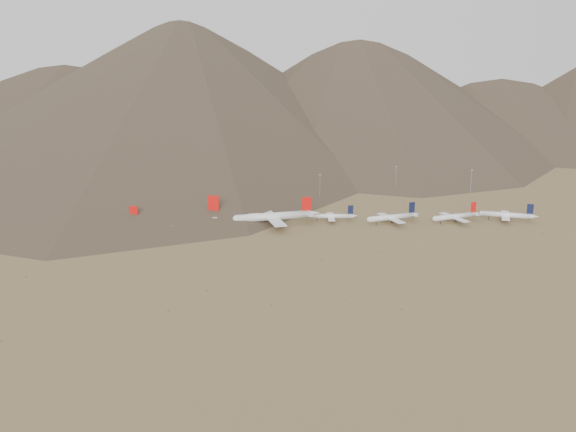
{
  "coord_description": "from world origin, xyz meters",
  "views": [
    {
      "loc": [
        7.66,
        -450.28,
        129.74
      ],
      "look_at": [
        18.01,
        30.0,
        7.11
      ],
      "focal_mm": 40.0,
      "sensor_mm": 36.0,
      "label": 1
    }
  ],
  "objects_px": {
    "widebody_east": "(274,216)",
    "control_tower": "(299,193)",
    "narrowbody_b": "(393,217)",
    "narrowbody_a": "(333,216)",
    "widebody_west": "(106,220)",
    "widebody_centre": "(175,215)"
  },
  "relations": [
    {
      "from": "widebody_east",
      "to": "widebody_west",
      "type": "bearing_deg",
      "value": 168.97
    },
    {
      "from": "widebody_east",
      "to": "narrowbody_a",
      "type": "relative_size",
      "value": 1.76
    },
    {
      "from": "widebody_east",
      "to": "narrowbody_a",
      "type": "distance_m",
      "value": 48.19
    },
    {
      "from": "control_tower",
      "to": "widebody_centre",
      "type": "bearing_deg",
      "value": -138.47
    },
    {
      "from": "narrowbody_a",
      "to": "control_tower",
      "type": "height_order",
      "value": "narrowbody_a"
    },
    {
      "from": "narrowbody_a",
      "to": "narrowbody_b",
      "type": "bearing_deg",
      "value": -7.83
    },
    {
      "from": "widebody_east",
      "to": "narrowbody_b",
      "type": "height_order",
      "value": "widebody_east"
    },
    {
      "from": "narrowbody_b",
      "to": "control_tower",
      "type": "xyz_separation_m",
      "value": [
        -70.28,
        86.99,
        0.27
      ]
    },
    {
      "from": "widebody_centre",
      "to": "widebody_east",
      "type": "distance_m",
      "value": 76.54
    },
    {
      "from": "widebody_centre",
      "to": "narrowbody_b",
      "type": "xyz_separation_m",
      "value": [
        169.68,
        1.06,
        -3.03
      ]
    },
    {
      "from": "widebody_west",
      "to": "control_tower",
      "type": "bearing_deg",
      "value": 53.78
    },
    {
      "from": "widebody_east",
      "to": "control_tower",
      "type": "bearing_deg",
      "value": 61.41
    },
    {
      "from": "narrowbody_a",
      "to": "control_tower",
      "type": "xyz_separation_m",
      "value": [
        -23.81,
        79.41,
        1.15
      ]
    },
    {
      "from": "widebody_east",
      "to": "control_tower",
      "type": "height_order",
      "value": "widebody_east"
    },
    {
      "from": "narrowbody_b",
      "to": "control_tower",
      "type": "distance_m",
      "value": 111.84
    },
    {
      "from": "widebody_west",
      "to": "control_tower",
      "type": "relative_size",
      "value": 5.25
    },
    {
      "from": "widebody_east",
      "to": "control_tower",
      "type": "relative_size",
      "value": 5.7
    },
    {
      "from": "narrowbody_a",
      "to": "narrowbody_b",
      "type": "relative_size",
      "value": 0.87
    },
    {
      "from": "narrowbody_a",
      "to": "narrowbody_b",
      "type": "xyz_separation_m",
      "value": [
        46.47,
        -7.58,
        0.88
      ]
    },
    {
      "from": "widebody_west",
      "to": "widebody_east",
      "type": "height_order",
      "value": "widebody_east"
    },
    {
      "from": "narrowbody_b",
      "to": "control_tower",
      "type": "relative_size",
      "value": 3.75
    },
    {
      "from": "widebody_centre",
      "to": "narrowbody_b",
      "type": "height_order",
      "value": "widebody_centre"
    }
  ]
}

